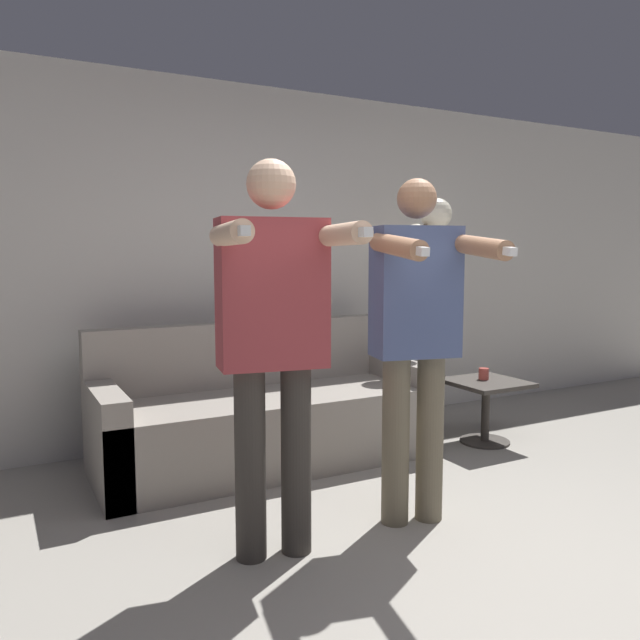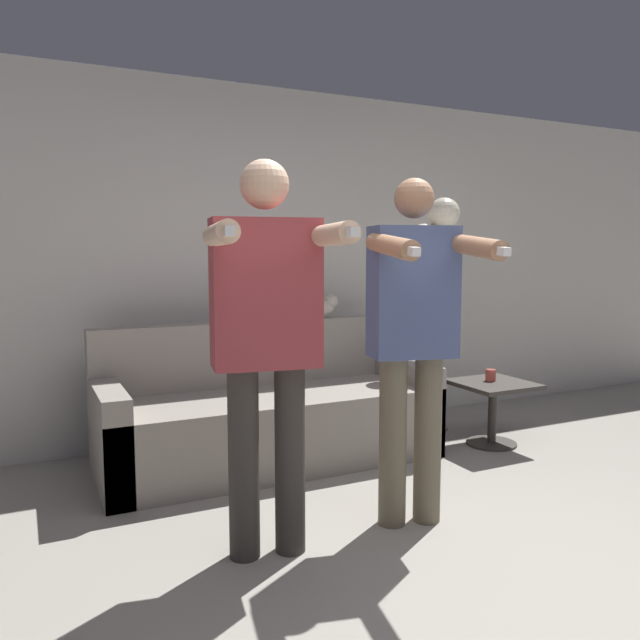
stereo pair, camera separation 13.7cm
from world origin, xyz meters
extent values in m
plane|color=gray|center=(0.00, 0.00, 0.00)|extent=(16.00, 16.00, 0.00)
cube|color=beige|center=(0.00, 2.57, 1.30)|extent=(10.00, 0.05, 2.60)
cube|color=gray|center=(-0.26, 1.85, 0.24)|extent=(2.20, 0.80, 0.47)
cube|color=gray|center=(-0.26, 2.18, 0.69)|extent=(2.20, 0.14, 0.44)
cube|color=gray|center=(-1.28, 1.85, 0.31)|extent=(0.16, 0.80, 0.61)
cube|color=gray|center=(0.76, 1.85, 0.31)|extent=(0.16, 0.80, 0.61)
cylinder|color=#38332D|center=(-0.84, 0.72, 0.44)|extent=(0.14, 0.14, 0.88)
cylinder|color=#38332D|center=(-0.62, 0.68, 0.44)|extent=(0.14, 0.14, 0.88)
cube|color=#9E383D|center=(-0.73, 0.70, 1.21)|extent=(0.51, 0.30, 0.66)
sphere|color=#D8AD8C|center=(-0.73, 0.70, 1.68)|extent=(0.22, 0.22, 0.22)
cylinder|color=#D8AD8C|center=(-1.00, 0.50, 1.46)|extent=(0.18, 0.51, 0.09)
cube|color=white|center=(-1.04, 0.25, 1.46)|extent=(0.06, 0.12, 0.04)
cylinder|color=#D8AD8C|center=(-0.55, 0.42, 1.46)|extent=(0.18, 0.51, 0.09)
cube|color=white|center=(-0.60, 0.17, 1.46)|extent=(0.06, 0.12, 0.04)
cylinder|color=#6B604C|center=(-0.04, 0.72, 0.43)|extent=(0.14, 0.14, 0.87)
cylinder|color=#6B604C|center=(0.14, 0.68, 0.43)|extent=(0.14, 0.14, 0.87)
cube|color=#475684|center=(0.05, 0.70, 1.19)|extent=(0.46, 0.31, 0.65)
sphere|color=#9E7051|center=(0.05, 0.70, 1.65)|extent=(0.20, 0.20, 0.20)
cylinder|color=#9E7051|center=(-0.20, 0.51, 1.41)|extent=(0.20, 0.51, 0.13)
cube|color=white|center=(-0.26, 0.26, 1.39)|extent=(0.06, 0.13, 0.05)
cylinder|color=#9E7051|center=(0.19, 0.41, 1.41)|extent=(0.20, 0.51, 0.13)
cube|color=white|center=(0.13, 0.17, 1.39)|extent=(0.06, 0.13, 0.05)
ellipsoid|color=#B7AD9E|center=(0.19, 2.18, 0.98)|extent=(0.36, 0.11, 0.14)
sphere|color=#B7AD9E|center=(0.35, 2.18, 1.03)|extent=(0.10, 0.10, 0.10)
ellipsoid|color=#B7AD9E|center=(0.00, 2.20, 0.93)|extent=(0.20, 0.04, 0.04)
cone|color=#B7AD9E|center=(0.33, 2.17, 1.07)|extent=(0.03, 0.03, 0.03)
cone|color=#B7AD9E|center=(0.33, 2.20, 1.07)|extent=(0.03, 0.03, 0.03)
cylinder|color=#756047|center=(1.14, 2.05, 0.01)|extent=(0.29, 0.29, 0.02)
cylinder|color=#756047|center=(1.14, 2.05, 0.80)|extent=(0.03, 0.03, 1.60)
sphere|color=white|center=(1.24, 2.05, 1.68)|extent=(0.24, 0.24, 0.24)
sphere|color=white|center=(1.06, 2.05, 1.48)|extent=(0.24, 0.24, 0.24)
cylinder|color=#38332D|center=(1.32, 1.54, 0.01)|extent=(0.36, 0.36, 0.02)
cylinder|color=#38332D|center=(1.32, 1.54, 0.21)|extent=(0.06, 0.06, 0.43)
cube|color=#38332D|center=(1.32, 1.54, 0.44)|extent=(0.51, 0.51, 0.03)
cylinder|color=#B7473D|center=(1.33, 1.58, 0.50)|extent=(0.07, 0.07, 0.08)
camera|label=1|loc=(-1.83, -1.81, 1.39)|focal=35.00mm
camera|label=2|loc=(-1.71, -1.88, 1.39)|focal=35.00mm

